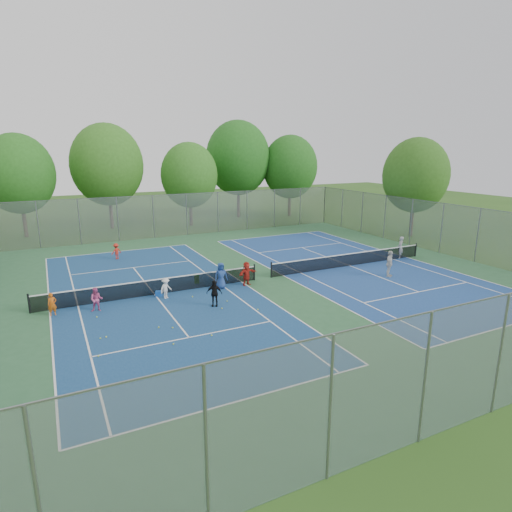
{
  "coord_description": "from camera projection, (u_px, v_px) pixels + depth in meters",
  "views": [
    {
      "loc": [
        -12.11,
        -23.45,
        8.21
      ],
      "look_at": [
        0.0,
        1.0,
        1.3
      ],
      "focal_mm": 30.0,
      "sensor_mm": 36.0,
      "label": 1
    }
  ],
  "objects": [
    {
      "name": "net_right",
      "position": [
        350.0,
        260.0,
        30.49
      ],
      "size": [
        12.87,
        0.1,
        0.91
      ],
      "primitive_type": "cube",
      "color": "black",
      "rests_on": "ground"
    },
    {
      "name": "student_c",
      "position": [
        166.0,
        288.0,
        23.88
      ],
      "size": [
        0.89,
        0.77,
        1.2
      ],
      "primitive_type": "imported",
      "rotation": [
        0.0,
        0.0,
        0.52
      ],
      "color": "silver",
      "rests_on": "ground"
    },
    {
      "name": "child_far_baseline",
      "position": [
        116.0,
        251.0,
        32.33
      ],
      "size": [
        0.91,
        0.72,
        1.23
      ],
      "primitive_type": "imported",
      "rotation": [
        0.0,
        0.0,
        3.52
      ],
      "color": "red",
      "rests_on": "ground"
    },
    {
      "name": "tennis_ball_4",
      "position": [
        227.0,
        301.0,
        23.45
      ],
      "size": [
        0.07,
        0.07,
        0.07
      ],
      "primitive_type": "sphere",
      "color": "#C0DD33",
      "rests_on": "ground"
    },
    {
      "name": "ball_hopper",
      "position": [
        197.0,
        279.0,
        26.62
      ],
      "size": [
        0.32,
        0.32,
        0.54
      ],
      "primitive_type": "cube",
      "rotation": [
        0.0,
        0.0,
        -0.19
      ],
      "color": "#278F27",
      "rests_on": "ground"
    },
    {
      "name": "student_b",
      "position": [
        97.0,
        300.0,
        21.97
      ],
      "size": [
        0.73,
        0.63,
        1.28
      ],
      "primitive_type": "imported",
      "rotation": [
        0.0,
        0.0,
        -0.26
      ],
      "color": "#CE5088",
      "rests_on": "ground"
    },
    {
      "name": "tree_side_e",
      "position": [
        416.0,
        175.0,
        39.57
      ],
      "size": [
        6.0,
        6.0,
        9.2
      ],
      "color": "#443326",
      "rests_on": "ground"
    },
    {
      "name": "tennis_ball_9",
      "position": [
        98.0,
        356.0,
        17.27
      ],
      "size": [
        0.07,
        0.07,
        0.07
      ],
      "primitive_type": "sphere",
      "color": "#C0D932",
      "rests_on": "ground"
    },
    {
      "name": "tennis_ball_3",
      "position": [
        97.0,
        317.0,
        21.24
      ],
      "size": [
        0.07,
        0.07,
        0.07
      ],
      "primitive_type": "sphere",
      "color": "#C4EB36",
      "rests_on": "ground"
    },
    {
      "name": "court_pad",
      "position": [
        263.0,
        279.0,
        27.59
      ],
      "size": [
        32.0,
        32.0,
        0.01
      ],
      "primitive_type": "cube",
      "color": "#2C5D37",
      "rests_on": "ground"
    },
    {
      "name": "tennis_ball_2",
      "position": [
        159.0,
        328.0,
        20.02
      ],
      "size": [
        0.07,
        0.07,
        0.07
      ],
      "primitive_type": "sphere",
      "color": "#C3E134",
      "rests_on": "ground"
    },
    {
      "name": "tennis_ball_6",
      "position": [
        106.0,
        337.0,
        19.01
      ],
      "size": [
        0.07,
        0.07,
        0.07
      ],
      "primitive_type": "sphere",
      "color": "#DBE936",
      "rests_on": "ground"
    },
    {
      "name": "fence_south",
      "position": [
        500.0,
        355.0,
        13.2
      ],
      "size": [
        32.0,
        0.1,
        4.0
      ],
      "primitive_type": "cube",
      "color": "gray",
      "rests_on": "ground"
    },
    {
      "name": "student_a",
      "position": [
        52.0,
        304.0,
        21.42
      ],
      "size": [
        0.49,
        0.37,
        1.2
      ],
      "primitive_type": "imported",
      "rotation": [
        0.0,
        0.0,
        0.22
      ],
      "color": "#CB5B13",
      "rests_on": "ground"
    },
    {
      "name": "tennis_ball_5",
      "position": [
        173.0,
        328.0,
        19.99
      ],
      "size": [
        0.07,
        0.07,
        0.07
      ],
      "primitive_type": "sphere",
      "color": "#D7E435",
      "rests_on": "ground"
    },
    {
      "name": "instructor",
      "position": [
        400.0,
        248.0,
        32.54
      ],
      "size": [
        0.73,
        0.71,
        1.69
      ],
      "primitive_type": "imported",
      "rotation": [
        0.0,
        0.0,
        3.84
      ],
      "color": "gray",
      "rests_on": "ground"
    },
    {
      "name": "student_e",
      "position": [
        221.0,
        276.0,
        25.53
      ],
      "size": [
        0.82,
        0.57,
        1.6
      ],
      "primitive_type": "imported",
      "rotation": [
        0.0,
        0.0,
        -0.08
      ],
      "color": "navy",
      "rests_on": "ground"
    },
    {
      "name": "ball_crate",
      "position": [
        159.0,
        294.0,
        24.37
      ],
      "size": [
        0.43,
        0.43,
        0.29
      ],
      "primitive_type": "cube",
      "rotation": [
        0.0,
        0.0,
        -0.37
      ],
      "color": "blue",
      "rests_on": "ground"
    },
    {
      "name": "court_left",
      "position": [
        155.0,
        295.0,
        24.58
      ],
      "size": [
        10.97,
        23.77,
        0.01
      ],
      "primitive_type": "cube",
      "color": "navy",
      "rests_on": "court_pad"
    },
    {
      "name": "student_d",
      "position": [
        214.0,
        293.0,
        22.67
      ],
      "size": [
        0.91,
        0.73,
        1.44
      ],
      "primitive_type": "imported",
      "rotation": [
        0.0,
        0.0,
        -0.53
      ],
      "color": "black",
      "rests_on": "ground"
    },
    {
      "name": "student_f",
      "position": [
        247.0,
        274.0,
        26.14
      ],
      "size": [
        1.45,
        0.84,
        1.49
      ],
      "primitive_type": "imported",
      "rotation": [
        0.0,
        0.0,
        0.31
      ],
      "color": "#B12319",
      "rests_on": "ground"
    },
    {
      "name": "tennis_ball_1",
      "position": [
        258.0,
        310.0,
        22.23
      ],
      "size": [
        0.07,
        0.07,
        0.07
      ],
      "primitive_type": "sphere",
      "color": "#B5D932",
      "rests_on": "ground"
    },
    {
      "name": "tree_nl",
      "position": [
        107.0,
        165.0,
        43.38
      ],
      "size": [
        7.2,
        7.2,
        10.69
      ],
      "color": "#443326",
      "rests_on": "ground"
    },
    {
      "name": "tennis_ball_0",
      "position": [
        100.0,
        339.0,
        18.87
      ],
      "size": [
        0.07,
        0.07,
        0.07
      ],
      "primitive_type": "sphere",
      "color": "#BBDC33",
      "rests_on": "ground"
    },
    {
      "name": "tree_ne",
      "position": [
        290.0,
        167.0,
        51.69
      ],
      "size": [
        6.6,
        6.6,
        9.77
      ],
      "color": "#443326",
      "rests_on": "ground"
    },
    {
      "name": "fence_east",
      "position": [
        442.0,
        228.0,
        33.99
      ],
      "size": [
        0.1,
        32.0,
        4.0
      ],
      "primitive_type": "cube",
      "rotation": [
        0.0,
        0.0,
        1.57
      ],
      "color": "gray",
      "rests_on": "ground"
    },
    {
      "name": "fence_north",
      "position": [
        187.0,
        215.0,
        41.0
      ],
      "size": [
        32.0,
        0.1,
        4.0
      ],
      "primitive_type": "cube",
      "color": "gray",
      "rests_on": "ground"
    },
    {
      "name": "tree_nc",
      "position": [
        189.0,
        175.0,
        45.37
      ],
      "size": [
        6.0,
        6.0,
        8.85
      ],
      "color": "#443326",
      "rests_on": "ground"
    },
    {
      "name": "tennis_ball_11",
      "position": [
        192.0,
        297.0,
        24.15
      ],
      "size": [
        0.07,
        0.07,
        0.07
      ],
      "primitive_type": "sphere",
      "color": "#DCF138",
      "rests_on": "ground"
    },
    {
      "name": "teen_court_b",
      "position": [
        389.0,
        264.0,
        27.87
      ],
      "size": [
        1.09,
        0.9,
        1.75
      ],
      "primitive_type": "imported",
      "rotation": [
        0.0,
        0.0,
        0.55
      ],
      "color": "silver",
      "rests_on": "ground"
    },
    {
      "name": "court_right",
      "position": [
        350.0,
        266.0,
        30.6
      ],
      "size": [
        10.97,
        23.77,
        0.01
      ],
      "primitive_type": "cube",
      "color": "navy",
      "rests_on": "court_pad"
    },
    {
      "name": "tree_nw",
      "position": [
        18.0,
        174.0,
        39.23
      ],
      "size": [
        6.4,
        6.4,
        9.58
      ],
      "color": "#443326",
      "rests_on": "ground"
    },
    {
      "name": "net_left",
      "position": [
        154.0,
        287.0,
        24.47
      ],
      "size": [
        12.87,
        0.1,
        0.91
      ],
      "primitive_type": "cube",
      "color": "black",
      "rests_on": "ground"
    },
    {
      "name": "ground",
      "position": [
        263.0,
        279.0,
        27.59
      ],
      "size": [
        120.0,
        120.0,
        0.0
      ],
      "primitive_type": "plane",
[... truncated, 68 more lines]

